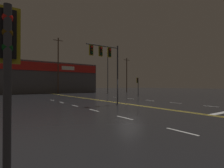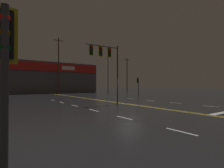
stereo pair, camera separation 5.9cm
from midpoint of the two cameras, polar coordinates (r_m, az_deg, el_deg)
The scene contains 8 objects.
ground_plane at distance 17.22m, azimuth 5.42°, elevation -6.59°, with size 200.00×200.00×0.00m, color black.
road_markings at distance 16.79m, azimuth 10.91°, elevation -6.73°, with size 14.39×60.00×0.01m.
traffic_signal_median at distance 17.30m, azimuth -2.33°, elevation 8.83°, with size 3.62×0.36×5.92m.
traffic_signal_corner_southwest at distance 3.54m, azimuth -31.47°, elevation 8.12°, with size 0.42×0.36×3.20m.
traffic_signal_corner_northeast at distance 32.62m, azimuth 8.36°, elevation 0.52°, with size 0.42×0.36×3.30m.
streetlight_far_left at distance 42.42m, azimuth -1.44°, elevation 5.62°, with size 0.56×0.56×10.08m.
building_backdrop at distance 47.60m, azimuth -21.14°, elevation 1.77°, with size 24.20×10.23×7.40m.
utility_pole_row at distance 41.38m, azimuth -20.40°, elevation 5.36°, with size 46.55×0.26×12.81m.
Camera 1 is at (-11.01, -13.12, 1.81)m, focal length 28.00 mm.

